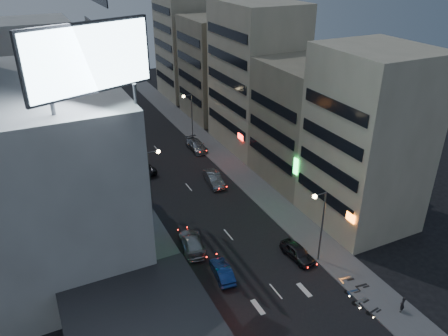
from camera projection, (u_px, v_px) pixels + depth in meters
ground at (300, 321)px, 37.51m from camera, size 180.00×180.00×0.00m
sidewalk_left at (122, 186)px, 58.47m from camera, size 4.00×120.00×0.12m
sidewalk_right at (229, 163)px, 64.68m from camera, size 4.00×120.00×0.12m
white_building at (47, 171)px, 42.91m from camera, size 14.00×24.00×18.00m
shophouse_near at (367, 140)px, 47.24m from camera, size 10.00×11.00×20.00m
shophouse_mid at (307, 123)px, 57.57m from camera, size 11.00×12.00×16.00m
shophouse_far at (256, 77)px, 66.47m from camera, size 10.00×14.00×22.00m
far_left_a at (38, 92)px, 63.12m from camera, size 11.00×10.00×20.00m
far_left_b at (31, 86)px, 74.49m from camera, size 12.00×10.00×15.00m
far_right_a at (217, 68)px, 79.61m from camera, size 11.00×12.00×18.00m
far_right_b at (191, 38)px, 89.69m from camera, size 12.00×12.00×24.00m
billboard at (90, 59)px, 30.68m from camera, size 9.52×3.75×6.20m
street_lamp_right_near at (320, 217)px, 42.19m from camera, size 1.60×0.44×8.02m
street_lamp_left at (152, 173)px, 50.46m from camera, size 1.60×0.44×8.02m
street_lamp_right_far at (190, 111)px, 69.50m from camera, size 1.60×0.44×8.02m
parked_car_right_near at (297, 252)px, 44.79m from camera, size 2.08×4.45×1.47m
parked_car_right_mid at (214, 179)px, 58.84m from camera, size 2.22×5.05×1.61m
parked_car_left at (143, 167)px, 62.12m from camera, size 3.06×5.56×1.47m
parked_car_right_far at (196, 145)px, 68.85m from camera, size 2.16×5.29×1.53m
road_car_blue at (222, 271)px, 42.20m from camera, size 2.00×4.40×1.40m
road_car_silver at (192, 242)px, 46.16m from camera, size 3.19×5.73×1.57m
person at (402, 305)px, 37.98m from camera, size 0.68×0.63×1.56m
scooter_black_a at (378, 303)px, 38.54m from camera, size 0.79×1.76×1.04m
scooter_silver_a at (366, 292)px, 39.61m from camera, size 0.85×1.97×1.17m
scooter_blue at (358, 285)px, 40.61m from camera, size 0.81×1.71×1.00m
scooter_black_b at (367, 279)px, 41.28m from camera, size 0.82×1.91×1.13m
scooter_silver_b at (352, 271)px, 42.17m from camera, size 0.94×2.10×1.24m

